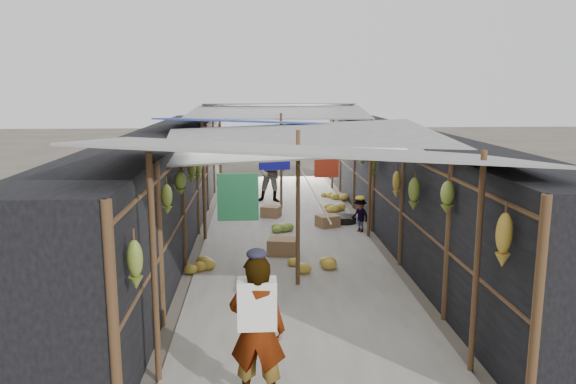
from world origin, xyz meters
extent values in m
plane|color=#6B6356|center=(0.00, 0.00, 0.00)|extent=(80.00, 80.00, 0.00)
cube|color=#9E998E|center=(0.00, 6.50, 0.01)|extent=(3.60, 16.00, 0.02)
cube|color=black|center=(-2.70, 6.50, 1.15)|extent=(1.40, 15.00, 2.30)
cube|color=black|center=(2.70, 6.50, 1.15)|extent=(1.40, 15.00, 2.30)
cube|color=#916849|center=(-0.18, 4.75, 0.17)|extent=(0.62, 0.53, 0.33)
cube|color=#916849|center=(1.00, 6.91, 0.15)|extent=(0.60, 0.55, 0.29)
cube|color=#916849|center=(-0.31, 8.01, 0.15)|extent=(0.56, 0.51, 0.29)
cylinder|color=black|center=(1.45, 7.29, 0.09)|extent=(0.61, 0.61, 0.18)
imported|color=white|center=(-0.68, -0.50, 0.81)|extent=(0.64, 0.48, 1.61)
imported|color=navy|center=(-0.24, 9.93, 0.91)|extent=(0.98, 0.83, 1.81)
imported|color=#514C46|center=(1.67, 6.39, 0.40)|extent=(0.53, 0.59, 0.79)
cylinder|color=brown|center=(-1.80, 0.00, 1.30)|extent=(0.07, 0.07, 2.60)
cylinder|color=brown|center=(1.80, 0.00, 1.30)|extent=(0.07, 0.07, 2.60)
cylinder|color=brown|center=(0.00, 3.00, 1.30)|extent=(0.07, 0.07, 2.60)
cylinder|color=brown|center=(-1.80, 6.00, 1.30)|extent=(0.07, 0.07, 2.60)
cylinder|color=brown|center=(1.80, 6.00, 1.30)|extent=(0.07, 0.07, 2.60)
cylinder|color=brown|center=(0.00, 9.00, 1.30)|extent=(0.07, 0.07, 2.60)
cylinder|color=brown|center=(-1.80, 12.00, 1.30)|extent=(0.07, 0.07, 2.60)
cylinder|color=brown|center=(1.80, 12.00, 1.30)|extent=(0.07, 0.07, 2.60)
cube|color=gray|center=(0.00, 1.00, 2.50)|extent=(5.21, 3.19, 0.52)
cube|color=gray|center=(0.20, 4.20, 2.35)|extent=(5.23, 3.73, 0.50)
cube|color=navy|center=(-0.10, 7.50, 2.45)|extent=(5.40, 3.60, 0.41)
cube|color=gray|center=(0.00, 10.80, 2.55)|extent=(5.37, 3.66, 0.27)
cube|color=gray|center=(0.10, 13.20, 2.65)|extent=(5.00, 1.99, 0.24)
cylinder|color=brown|center=(-2.00, 6.50, 2.05)|extent=(0.06, 15.00, 0.06)
cylinder|color=brown|center=(2.00, 6.50, 2.05)|extent=(0.06, 15.00, 0.06)
cylinder|color=gray|center=(0.00, 6.50, 2.05)|extent=(0.02, 15.00, 0.02)
cube|color=silver|center=(0.79, 9.74, 1.77)|extent=(0.60, 0.03, 0.55)
cube|color=#267344|center=(-0.94, 2.09, 1.70)|extent=(0.60, 0.03, 0.70)
cube|color=#191796|center=(-0.26, 6.51, 1.75)|extent=(0.70, 0.03, 0.60)
cube|color=#9D2A18|center=(0.76, 5.37, 1.75)|extent=(0.50, 0.03, 0.60)
ellipsoid|color=olive|center=(-1.88, -0.54, 1.55)|extent=(0.16, 0.14, 0.51)
ellipsoid|color=olive|center=(-1.88, 1.55, 1.79)|extent=(0.16, 0.13, 0.41)
ellipsoid|color=olive|center=(-1.88, 2.90, 1.77)|extent=(0.19, 0.16, 0.37)
ellipsoid|color=olive|center=(-1.88, 4.51, 1.75)|extent=(0.17, 0.15, 0.51)
ellipsoid|color=olive|center=(-1.88, 5.83, 1.62)|extent=(0.16, 0.14, 0.58)
ellipsoid|color=olive|center=(-1.88, 7.00, 1.62)|extent=(0.15, 0.13, 0.48)
ellipsoid|color=olive|center=(-1.88, 8.75, 1.61)|extent=(0.17, 0.15, 0.39)
ellipsoid|color=#B4922E|center=(-1.88, 10.40, 1.59)|extent=(0.18, 0.15, 0.54)
ellipsoid|color=#B4922E|center=(-1.88, 11.57, 1.53)|extent=(0.16, 0.14, 0.45)
ellipsoid|color=#B4922E|center=(-1.88, 13.25, 1.59)|extent=(0.18, 0.15, 0.48)
ellipsoid|color=#B4922E|center=(1.88, -0.45, 1.71)|extent=(0.17, 0.15, 0.59)
ellipsoid|color=olive|center=(1.88, 1.30, 1.82)|extent=(0.19, 0.16, 0.45)
ellipsoid|color=olive|center=(1.88, 2.87, 1.57)|extent=(0.19, 0.16, 0.54)
ellipsoid|color=#B4922E|center=(1.88, 4.02, 1.52)|extent=(0.14, 0.12, 0.50)
ellipsoid|color=olive|center=(1.88, 6.13, 1.58)|extent=(0.17, 0.15, 0.55)
ellipsoid|color=olive|center=(1.88, 7.38, 1.63)|extent=(0.18, 0.16, 0.43)
ellipsoid|color=olive|center=(1.88, 8.85, 1.64)|extent=(0.19, 0.16, 0.49)
ellipsoid|color=#B4922E|center=(1.88, 10.03, 1.70)|extent=(0.17, 0.15, 0.45)
ellipsoid|color=olive|center=(1.88, 11.90, 1.62)|extent=(0.17, 0.15, 0.49)
ellipsoid|color=olive|center=(1.88, 13.03, 1.66)|extent=(0.20, 0.17, 0.47)
ellipsoid|color=olive|center=(-0.14, 6.56, 0.13)|extent=(0.52, 0.44, 0.26)
ellipsoid|color=#B4922E|center=(0.32, 3.84, 0.17)|extent=(0.68, 0.58, 0.34)
ellipsoid|color=#B4922E|center=(-1.70, 3.90, 0.11)|extent=(0.45, 0.38, 0.22)
ellipsoid|color=#B4922E|center=(1.56, 10.28, 0.16)|extent=(0.66, 0.56, 0.33)
ellipsoid|color=#B4922E|center=(-1.22, 10.42, 0.16)|extent=(0.62, 0.53, 0.31)
ellipsoid|color=#B4922E|center=(1.46, 8.59, 0.15)|extent=(0.60, 0.51, 0.30)
ellipsoid|color=olive|center=(-1.16, 8.37, 0.15)|extent=(0.61, 0.52, 0.30)
camera|label=1|loc=(-0.68, -5.93, 3.27)|focal=35.00mm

